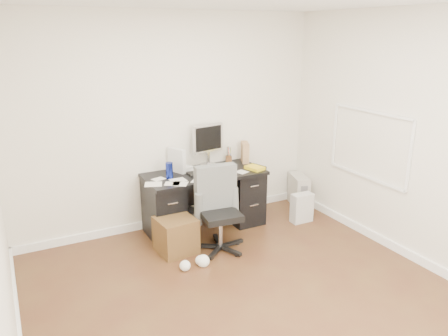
# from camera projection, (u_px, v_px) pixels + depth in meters

# --- Properties ---
(ground) EXTENTS (4.00, 4.00, 0.00)m
(ground) POSITION_uv_depth(u_px,v_px,m) (250.00, 299.00, 4.17)
(ground) COLOR #4B2618
(ground) RESTS_ON ground
(room_shell) EXTENTS (4.02, 4.02, 2.71)m
(room_shell) POSITION_uv_depth(u_px,v_px,m) (255.00, 128.00, 3.71)
(room_shell) COLOR white
(room_shell) RESTS_ON ground
(desk) EXTENTS (1.50, 0.70, 0.75)m
(desk) POSITION_uv_depth(u_px,v_px,m) (205.00, 199.00, 5.58)
(desk) COLOR black
(desk) RESTS_ON ground
(loose_papers) EXTENTS (1.10, 0.60, 0.00)m
(loose_papers) POSITION_uv_depth(u_px,v_px,m) (191.00, 176.00, 5.34)
(loose_papers) COLOR white
(loose_papers) RESTS_ON desk
(lcd_monitor) EXTENTS (0.48, 0.32, 0.56)m
(lcd_monitor) POSITION_uv_depth(u_px,v_px,m) (208.00, 145.00, 5.68)
(lcd_monitor) COLOR #B6B5BA
(lcd_monitor) RESTS_ON desk
(keyboard) EXTENTS (0.44, 0.15, 0.03)m
(keyboard) POSITION_uv_depth(u_px,v_px,m) (205.00, 172.00, 5.46)
(keyboard) COLOR black
(keyboard) RESTS_ON desk
(computer_mouse) EXTENTS (0.07, 0.07, 0.06)m
(computer_mouse) POSITION_uv_depth(u_px,v_px,m) (225.00, 167.00, 5.62)
(computer_mouse) COLOR #B6B5BA
(computer_mouse) RESTS_ON desk
(travel_mug) EXTENTS (0.11, 0.11, 0.20)m
(travel_mug) POSITION_uv_depth(u_px,v_px,m) (169.00, 170.00, 5.24)
(travel_mug) COLOR navy
(travel_mug) RESTS_ON desk
(white_binder) EXTENTS (0.22, 0.29, 0.30)m
(white_binder) POSITION_uv_depth(u_px,v_px,m) (177.00, 160.00, 5.45)
(white_binder) COLOR silver
(white_binder) RESTS_ON desk
(magazine_file) EXTENTS (0.19, 0.26, 0.27)m
(magazine_file) POSITION_uv_depth(u_px,v_px,m) (245.00, 152.00, 5.88)
(magazine_file) COLOR #9A714A
(magazine_file) RESTS_ON desk
(pen_cup) EXTENTS (0.12, 0.12, 0.22)m
(pen_cup) POSITION_uv_depth(u_px,v_px,m) (229.00, 155.00, 5.85)
(pen_cup) COLOR #532D17
(pen_cup) RESTS_ON desk
(yellow_book) EXTENTS (0.24, 0.27, 0.04)m
(yellow_book) POSITION_uv_depth(u_px,v_px,m) (255.00, 168.00, 5.60)
(yellow_book) COLOR yellow
(yellow_book) RESTS_ON desk
(paper_remote) EXTENTS (0.26, 0.23, 0.02)m
(paper_remote) POSITION_uv_depth(u_px,v_px,m) (209.00, 178.00, 5.26)
(paper_remote) COLOR white
(paper_remote) RESTS_ON desk
(office_chair) EXTENTS (0.62, 0.62, 0.99)m
(office_chair) POSITION_uv_depth(u_px,v_px,m) (220.00, 210.00, 4.97)
(office_chair) COLOR #575A58
(office_chair) RESTS_ON ground
(pc_tower) EXTENTS (0.33, 0.49, 0.45)m
(pc_tower) POSITION_uv_depth(u_px,v_px,m) (299.00, 190.00, 6.37)
(pc_tower) COLOR #BAB5A8
(pc_tower) RESTS_ON ground
(shopping_bag) EXTENTS (0.29, 0.21, 0.39)m
(shopping_bag) POSITION_uv_depth(u_px,v_px,m) (302.00, 208.00, 5.81)
(shopping_bag) COLOR silver
(shopping_bag) RESTS_ON ground
(wicker_basket) EXTENTS (0.45, 0.45, 0.41)m
(wicker_basket) POSITION_uv_depth(u_px,v_px,m) (176.00, 235.00, 5.01)
(wicker_basket) COLOR #482B15
(wicker_basket) RESTS_ON ground
(desk_printer) EXTENTS (0.45, 0.41, 0.21)m
(desk_printer) POSITION_uv_depth(u_px,v_px,m) (184.00, 219.00, 5.69)
(desk_printer) COLOR #5C5C61
(desk_printer) RESTS_ON ground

